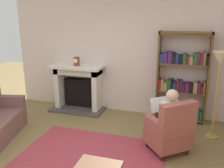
{
  "coord_description": "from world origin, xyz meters",
  "views": [
    {
      "loc": [
        1.38,
        -3.0,
        2.32
      ],
      "look_at": [
        0.1,
        1.2,
        1.05
      ],
      "focal_mm": 39.36,
      "sensor_mm": 36.0,
      "label": 1
    }
  ],
  "objects": [
    {
      "name": "fireplace",
      "position": [
        -1.09,
        2.3,
        0.59
      ],
      "size": [
        1.3,
        0.64,
        1.13
      ],
      "color": "#4C4742",
      "rests_on": "ground"
    },
    {
      "name": "bookshelf",
      "position": [
        1.34,
        2.33,
        0.93
      ],
      "size": [
        1.08,
        0.32,
        1.96
      ],
      "color": "brown",
      "rests_on": "ground"
    },
    {
      "name": "area_rug",
      "position": [
        0.0,
        0.3,
        0.01
      ],
      "size": [
        2.4,
        1.8,
        0.01
      ],
      "primitive_type": "cube",
      "color": "#A13642",
      "rests_on": "ground"
    },
    {
      "name": "floor_lamp",
      "position": [
        1.98,
        1.68,
        1.41
      ],
      "size": [
        0.32,
        0.32,
        1.67
      ],
      "color": "#B7933F",
      "rests_on": "ground"
    },
    {
      "name": "seated_reader",
      "position": [
        1.15,
        0.96,
        0.62
      ],
      "size": [
        0.57,
        0.59,
        1.14
      ],
      "rotation": [
        0.0,
        0.0,
        3.83
      ],
      "color": "silver",
      "rests_on": "ground"
    },
    {
      "name": "back_wall",
      "position": [
        0.0,
        2.55,
        1.35
      ],
      "size": [
        5.6,
        0.1,
        2.7
      ],
      "primitive_type": "cube",
      "color": "beige",
      "rests_on": "ground"
    },
    {
      "name": "armchair_reading",
      "position": [
        1.23,
        0.87,
        0.42
      ],
      "size": [
        0.89,
        0.89,
        0.97
      ],
      "rotation": [
        0.0,
        0.0,
        3.83
      ],
      "color": "#331E14",
      "rests_on": "ground"
    },
    {
      "name": "mantel_clock",
      "position": [
        -1.07,
        2.2,
        1.23
      ],
      "size": [
        0.14,
        0.14,
        0.21
      ],
      "color": "brown",
      "rests_on": "fireplace"
    },
    {
      "name": "scattered_books",
      "position": [
        0.12,
        0.13,
        0.03
      ],
      "size": [
        0.6,
        0.4,
        0.04
      ],
      "color": "#334CA5",
      "rests_on": "area_rug"
    }
  ]
}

